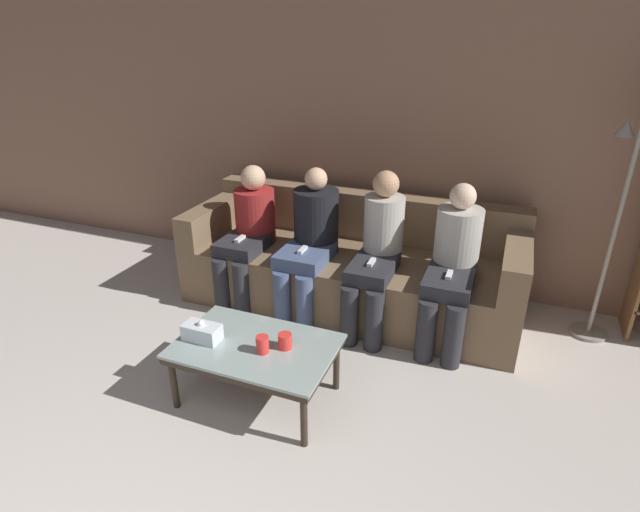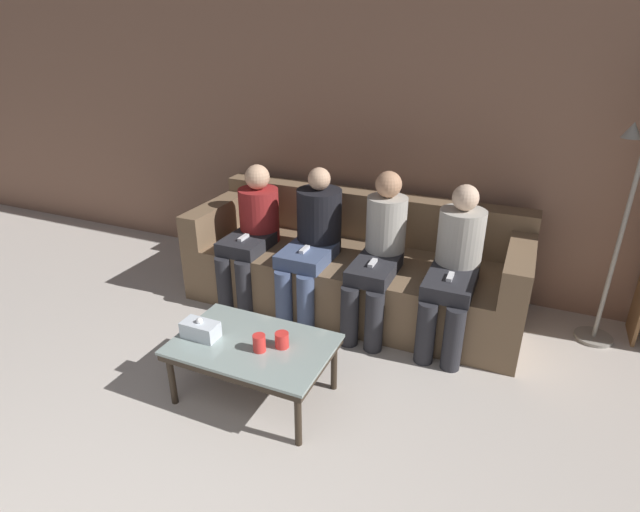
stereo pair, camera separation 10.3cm
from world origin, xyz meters
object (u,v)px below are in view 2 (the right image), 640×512
object	(u,v)px
tissue_box	(200,330)
seated_person_mid_left	(313,237)
coffee_table	(253,349)
cup_near_left	(282,340)
standing_lamp	(634,198)
seated_person_right_end	(455,263)
seated_person_mid_right	(379,250)
cup_near_right	(259,343)
seated_person_left_end	(252,229)
couch	(355,267)

from	to	relation	value
tissue_box	seated_person_mid_left	distance (m)	1.23
coffee_table	cup_near_left	bearing A→B (deg)	11.98
standing_lamp	seated_person_right_end	distance (m)	1.19
standing_lamp	seated_person_right_end	bearing A→B (deg)	-157.52
seated_person_mid_right	cup_near_left	bearing A→B (deg)	-102.82
cup_near_left	standing_lamp	distance (m)	2.42
cup_near_left	cup_near_right	world-z (taller)	cup_near_right
seated_person_left_end	seated_person_mid_right	bearing A→B (deg)	-1.16
couch	cup_near_left	xyz separation A→B (m)	(0.03, -1.31, 0.12)
seated_person_left_end	seated_person_mid_left	xyz separation A→B (m)	(0.54, 0.01, 0.02)
couch	standing_lamp	bearing A→B (deg)	5.73
tissue_box	seated_person_right_end	world-z (taller)	seated_person_right_end
coffee_table	standing_lamp	world-z (taller)	standing_lamp
cup_near_right	standing_lamp	size ratio (longest dim) A/B	0.06
standing_lamp	cup_near_left	bearing A→B (deg)	-140.14
seated_person_mid_right	seated_person_mid_left	bearing A→B (deg)	177.11
couch	coffee_table	xyz separation A→B (m)	(-0.15, -1.35, 0.03)
cup_near_left	tissue_box	xyz separation A→B (m)	(-0.49, -0.10, 0.01)
standing_lamp	seated_person_mid_right	bearing A→B (deg)	-164.67
seated_person_mid_left	seated_person_mid_right	xyz separation A→B (m)	(0.54, -0.03, -0.00)
cup_near_left	seated_person_mid_left	bearing A→B (deg)	104.99
tissue_box	standing_lamp	world-z (taller)	standing_lamp
seated_person_left_end	seated_person_right_end	bearing A→B (deg)	-0.54
tissue_box	standing_lamp	distance (m)	2.86
tissue_box	seated_person_mid_right	world-z (taller)	seated_person_mid_right
seated_person_left_end	seated_person_mid_left	distance (m)	0.54
cup_near_right	seated_person_right_end	size ratio (longest dim) A/B	0.09
tissue_box	seated_person_mid_left	xyz separation A→B (m)	(0.20, 1.20, 0.18)
seated_person_left_end	seated_person_right_end	size ratio (longest dim) A/B	0.97
tissue_box	seated_person_right_end	bearing A→B (deg)	42.85
cup_near_left	seated_person_mid_right	xyz separation A→B (m)	(0.24, 1.07, 0.18)
couch	seated_person_left_end	size ratio (longest dim) A/B	2.39
seated_person_right_end	seated_person_mid_right	bearing A→B (deg)	-179.32
seated_person_left_end	seated_person_mid_left	size ratio (longest dim) A/B	0.97
cup_near_right	tissue_box	world-z (taller)	tissue_box
coffee_table	seated_person_left_end	world-z (taller)	seated_person_left_end
couch	coffee_table	bearing A→B (deg)	-96.38
cup_near_left	standing_lamp	size ratio (longest dim) A/B	0.05
cup_near_right	standing_lamp	xyz separation A→B (m)	(1.89, 1.58, 0.64)
cup_near_right	tissue_box	xyz separation A→B (m)	(-0.39, -0.02, 0.00)
cup_near_right	seated_person_right_end	bearing A→B (deg)	52.82
couch	seated_person_left_end	bearing A→B (deg)	-164.74
cup_near_right	seated_person_right_end	xyz separation A→B (m)	(0.88, 1.16, 0.16)
coffee_table	cup_near_left	distance (m)	0.20
tissue_box	seated_person_left_end	xyz separation A→B (m)	(-0.34, 1.20, 0.16)
coffee_table	seated_person_mid_left	bearing A→B (deg)	95.93
seated_person_left_end	seated_person_mid_right	distance (m)	1.07
coffee_table	seated_person_left_end	bearing A→B (deg)	120.13
seated_person_mid_right	tissue_box	bearing A→B (deg)	-122.05
standing_lamp	coffee_table	bearing A→B (deg)	-142.08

